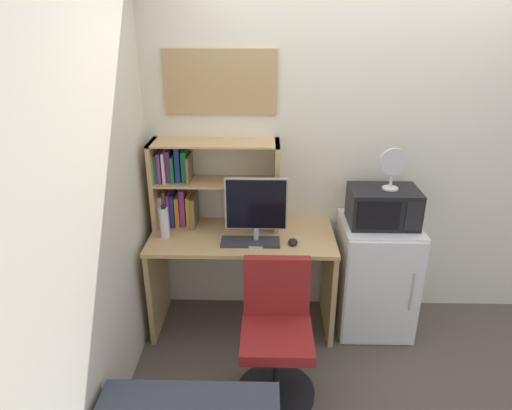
# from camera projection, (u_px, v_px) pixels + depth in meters

# --- Properties ---
(wall_back) EXTENTS (6.40, 0.04, 2.60)m
(wall_back) POSITION_uv_depth(u_px,v_px,m) (419.00, 153.00, 3.34)
(wall_back) COLOR silver
(wall_back) RESTS_ON ground_plane
(wall_left) EXTENTS (0.04, 4.40, 2.60)m
(wall_left) POSITION_uv_depth(u_px,v_px,m) (49.00, 259.00, 1.90)
(wall_left) COLOR silver
(wall_left) RESTS_ON ground_plane
(desk) EXTENTS (1.33, 0.61, 0.77)m
(desk) POSITION_uv_depth(u_px,v_px,m) (243.00, 263.00, 3.37)
(desk) COLOR tan
(desk) RESTS_ON ground_plane
(hutch_bookshelf) EXTENTS (0.92, 0.28, 0.65)m
(hutch_bookshelf) POSITION_uv_depth(u_px,v_px,m) (196.00, 183.00, 3.32)
(hutch_bookshelf) COLOR tan
(hutch_bookshelf) RESTS_ON desk
(monitor) EXTENTS (0.43, 0.22, 0.47)m
(monitor) POSITION_uv_depth(u_px,v_px,m) (256.00, 209.00, 3.09)
(monitor) COLOR #B7B7BC
(monitor) RESTS_ON desk
(keyboard) EXTENTS (0.41, 0.15, 0.02)m
(keyboard) POSITION_uv_depth(u_px,v_px,m) (250.00, 242.00, 3.16)
(keyboard) COLOR #333338
(keyboard) RESTS_ON desk
(computer_mouse) EXTENTS (0.07, 0.09, 0.04)m
(computer_mouse) POSITION_uv_depth(u_px,v_px,m) (293.00, 242.00, 3.15)
(computer_mouse) COLOR black
(computer_mouse) RESTS_ON desk
(water_bottle) EXTENTS (0.06, 0.06, 0.25)m
(water_bottle) POSITION_uv_depth(u_px,v_px,m) (165.00, 223.00, 3.21)
(water_bottle) COLOR silver
(water_bottle) RESTS_ON desk
(mini_fridge) EXTENTS (0.54, 0.55, 0.86)m
(mini_fridge) POSITION_uv_depth(u_px,v_px,m) (375.00, 276.00, 3.41)
(mini_fridge) COLOR white
(mini_fridge) RESTS_ON ground_plane
(microwave) EXTENTS (0.47, 0.33, 0.26)m
(microwave) POSITION_uv_depth(u_px,v_px,m) (383.00, 206.00, 3.20)
(microwave) COLOR black
(microwave) RESTS_ON mini_fridge
(desk_fan) EXTENTS (0.19, 0.11, 0.29)m
(desk_fan) POSITION_uv_depth(u_px,v_px,m) (393.00, 165.00, 3.07)
(desk_fan) COLOR silver
(desk_fan) RESTS_ON microwave
(desk_chair) EXTENTS (0.49, 0.49, 0.89)m
(desk_chair) POSITION_uv_depth(u_px,v_px,m) (276.00, 339.00, 2.81)
(desk_chair) COLOR black
(desk_chair) RESTS_ON ground_plane
(wall_corkboard) EXTENTS (0.79, 0.02, 0.44)m
(wall_corkboard) POSITION_uv_depth(u_px,v_px,m) (220.00, 82.00, 3.15)
(wall_corkboard) COLOR tan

